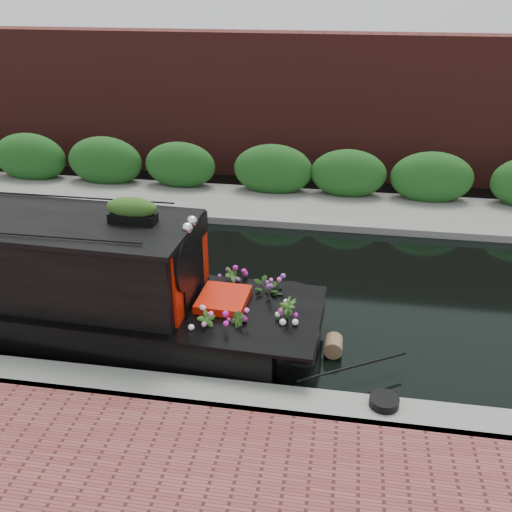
# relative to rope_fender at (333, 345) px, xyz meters

# --- Properties ---
(ground) EXTENTS (80.00, 80.00, 0.00)m
(ground) POSITION_rel_rope_fender_xyz_m (-2.11, 1.78, -0.14)
(ground) COLOR black
(ground) RESTS_ON ground
(near_bank_coping) EXTENTS (40.00, 0.60, 0.50)m
(near_bank_coping) POSITION_rel_rope_fender_xyz_m (-2.11, -1.52, -0.14)
(near_bank_coping) COLOR gray
(near_bank_coping) RESTS_ON ground
(far_bank_path) EXTENTS (40.00, 2.40, 0.34)m
(far_bank_path) POSITION_rel_rope_fender_xyz_m (-2.11, 5.98, -0.14)
(far_bank_path) COLOR slate
(far_bank_path) RESTS_ON ground
(far_hedge) EXTENTS (40.00, 1.10, 2.80)m
(far_hedge) POSITION_rel_rope_fender_xyz_m (-2.11, 6.88, -0.14)
(far_hedge) COLOR #1E531C
(far_hedge) RESTS_ON ground
(far_brick_wall) EXTENTS (40.00, 1.00, 8.00)m
(far_brick_wall) POSITION_rel_rope_fender_xyz_m (-2.11, 8.98, -0.14)
(far_brick_wall) COLOR #4D1D1A
(far_brick_wall) RESTS_ON ground
(rope_fender) EXTENTS (0.29, 0.36, 0.29)m
(rope_fender) POSITION_rel_rope_fender_xyz_m (0.00, 0.00, 0.00)
(rope_fender) COLOR #816144
(rope_fender) RESTS_ON ground
(coiled_mooring_rope) EXTENTS (0.40, 0.40, 0.12)m
(coiled_mooring_rope) POSITION_rel_rope_fender_xyz_m (0.72, -1.41, 0.17)
(coiled_mooring_rope) COLOR black
(coiled_mooring_rope) RESTS_ON near_bank_coping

